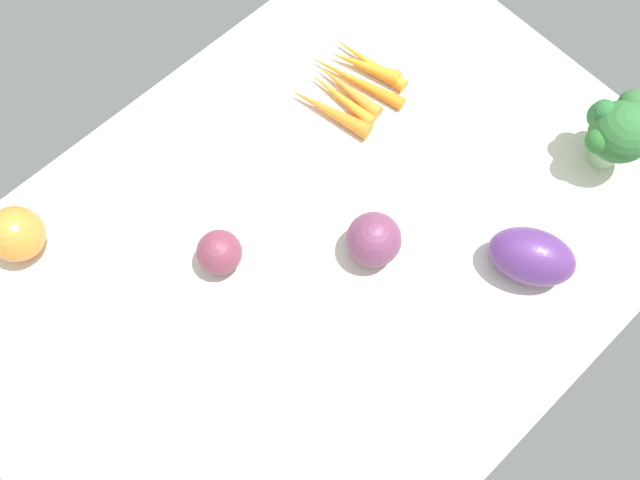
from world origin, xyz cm
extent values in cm
cube|color=silver|center=(0.00, 0.00, 1.00)|extent=(104.00, 76.00, 2.00)
sphere|color=orange|center=(30.97, -29.36, 5.98)|extent=(7.95, 7.95, 7.95)
sphere|color=brown|center=(11.86, -7.98, 5.23)|extent=(6.47, 6.47, 6.47)
ellipsoid|color=#552E74|center=(-19.14, 22.46, 5.96)|extent=(12.75, 14.48, 7.92)
cylinder|color=#97C58A|center=(-40.95, 19.08, 4.29)|extent=(3.94, 3.94, 4.58)
sphere|color=#2D6831|center=(-40.95, 19.08, 9.99)|extent=(9.08, 9.08, 9.08)
sphere|color=#2B6A2B|center=(-37.56, 17.78, 9.99)|extent=(3.95, 3.95, 3.95)
sphere|color=#2E612E|center=(-44.26, 17.58, 11.80)|extent=(4.26, 4.26, 4.26)
sphere|color=#276533|center=(-40.31, 15.51, 11.92)|extent=(3.48, 3.48, 3.48)
sphere|color=#296837|center=(-41.45, 15.49, 9.47)|extent=(4.30, 4.30, 4.30)
sphere|color=#6F3658|center=(-5.01, 5.64, 5.94)|extent=(7.89, 7.89, 7.89)
cone|color=orange|center=(-26.91, -17.44, 3.06)|extent=(3.85, 15.05, 2.13)
cone|color=orange|center=(-25.72, -17.18, 3.35)|extent=(6.96, 12.34, 2.69)
cone|color=orange|center=(-22.93, -16.56, 3.03)|extent=(6.73, 17.75, 2.06)
cone|color=orange|center=(-20.88, -16.12, 3.17)|extent=(3.07, 13.67, 2.35)
cone|color=orange|center=(-19.05, -15.72, 3.05)|extent=(2.95, 13.67, 2.10)
cone|color=orange|center=(-15.94, -15.03, 3.30)|extent=(6.22, 14.79, 2.60)
camera|label=1|loc=(24.58, 26.10, 96.00)|focal=38.84mm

